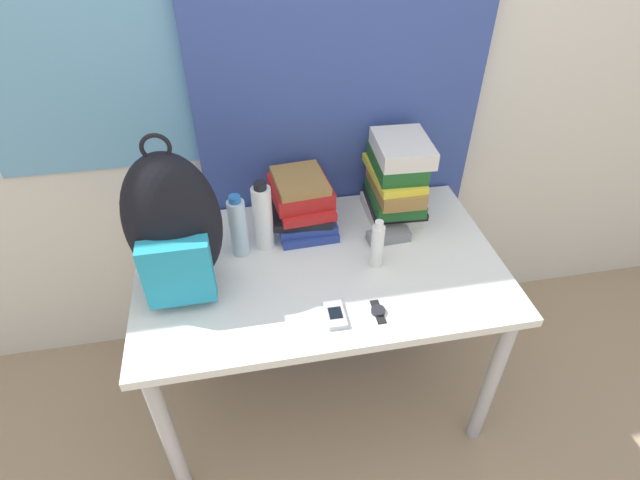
# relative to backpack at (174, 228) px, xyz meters

# --- Properties ---
(ground_plane) EXTENTS (12.00, 12.00, 0.00)m
(ground_plane) POSITION_rel_backpack_xyz_m (0.44, -0.35, -0.93)
(ground_plane) COLOR #9E8466
(wall_back) EXTENTS (6.00, 0.06, 2.50)m
(wall_back) POSITION_rel_backpack_xyz_m (0.43, 0.47, 0.32)
(wall_back) COLOR silver
(wall_back) RESTS_ON ground_plane
(curtain_blue) EXTENTS (1.03, 0.04, 2.50)m
(curtain_blue) POSITION_rel_backpack_xyz_m (0.59, 0.42, 0.32)
(curtain_blue) COLOR #384C93
(curtain_blue) RESTS_ON ground_plane
(desk) EXTENTS (1.21, 0.74, 0.71)m
(desk) POSITION_rel_backpack_xyz_m (0.44, 0.02, -0.31)
(desk) COLOR silver
(desk) RESTS_ON ground_plane
(backpack) EXTENTS (0.28, 0.23, 0.52)m
(backpack) POSITION_rel_backpack_xyz_m (0.00, 0.00, 0.00)
(backpack) COLOR black
(backpack) RESTS_ON desk
(book_stack_left) EXTENTS (0.23, 0.28, 0.20)m
(book_stack_left) POSITION_rel_backpack_xyz_m (0.41, 0.24, -0.13)
(book_stack_left) COLOR navy
(book_stack_left) RESTS_ON desk
(book_stack_center) EXTENTS (0.21, 0.28, 0.31)m
(book_stack_center) POSITION_rel_backpack_xyz_m (0.76, 0.24, -0.07)
(book_stack_center) COLOR silver
(book_stack_center) RESTS_ON desk
(water_bottle) EXTENTS (0.06, 0.06, 0.23)m
(water_bottle) POSITION_rel_backpack_xyz_m (0.18, 0.12, -0.12)
(water_bottle) COLOR silver
(water_bottle) RESTS_ON desk
(sports_bottle) EXTENTS (0.07, 0.07, 0.26)m
(sports_bottle) POSITION_rel_backpack_xyz_m (0.27, 0.15, -0.10)
(sports_bottle) COLOR white
(sports_bottle) RESTS_ON desk
(sunscreen_bottle) EXTENTS (0.04, 0.04, 0.18)m
(sunscreen_bottle) POSITION_rel_backpack_xyz_m (0.62, -0.02, -0.14)
(sunscreen_bottle) COLOR white
(sunscreen_bottle) RESTS_ON desk
(cell_phone) EXTENTS (0.06, 0.11, 0.02)m
(cell_phone) POSITION_rel_backpack_xyz_m (0.43, -0.22, -0.22)
(cell_phone) COLOR #B7BCC6
(cell_phone) RESTS_ON desk
(sunglasses_case) EXTENTS (0.15, 0.06, 0.04)m
(sunglasses_case) POSITION_rel_backpack_xyz_m (0.70, 0.09, -0.21)
(sunglasses_case) COLOR gray
(sunglasses_case) RESTS_ON desk
(wristwatch) EXTENTS (0.04, 0.09, 0.01)m
(wristwatch) POSITION_rel_backpack_xyz_m (0.57, -0.23, -0.22)
(wristwatch) COLOR black
(wristwatch) RESTS_ON desk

